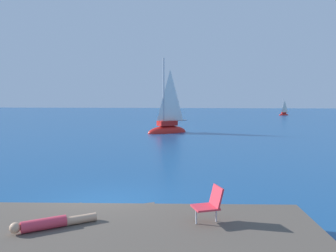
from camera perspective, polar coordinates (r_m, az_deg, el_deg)
name	(u,v)px	position (r m, az deg, el deg)	size (l,w,h in m)	color
ground_plane	(106,206)	(11.01, -10.19, -12.92)	(160.00, 160.00, 0.00)	navy
shore_ledge	(125,248)	(7.47, -7.06, -19.37)	(8.19, 3.86, 0.61)	brown
boulder_seaward	(139,219)	(9.84, -4.83, -15.07)	(0.93, 0.74, 0.51)	#51463F
boulder_inland	(71,221)	(10.04, -15.74, -14.84)	(0.99, 0.79, 0.54)	brown
sailboat_near	(167,128)	(31.02, -0.10, -0.40)	(3.92, 3.20, 7.30)	red
sailboat_far	(284,114)	(61.16, 18.58, 1.86)	(1.77, 0.95, 3.21)	red
person_sunbather	(51,223)	(7.88, -18.83, -14.95)	(1.55, 1.08, 0.25)	#DB384C
beach_chair	(210,203)	(7.76, 6.99, -12.47)	(0.73, 0.66, 0.80)	#E03342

